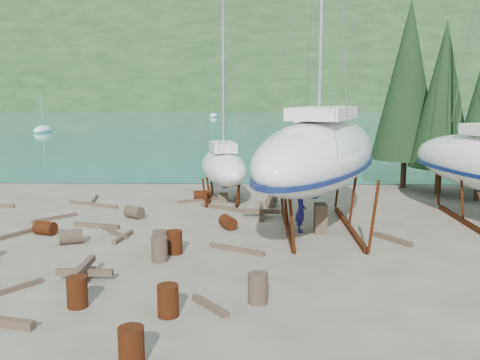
{
  "coord_description": "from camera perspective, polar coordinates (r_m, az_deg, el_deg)",
  "views": [
    {
      "loc": [
        1.5,
        -19.48,
        5.95
      ],
      "look_at": [
        0.97,
        3.0,
        2.25
      ],
      "focal_mm": 40.0,
      "sensor_mm": 36.0,
      "label": 1
    }
  ],
  "objects": [
    {
      "name": "ground",
      "position": [
        20.42,
        -2.94,
        -7.61
      ],
      "size": [
        600.0,
        600.0,
        0.0
      ],
      "primitive_type": "plane",
      "color": "#5D5649",
      "rests_on": "ground"
    },
    {
      "name": "bay_water",
      "position": [
        334.53,
        1.12,
        8.31
      ],
      "size": [
        700.0,
        700.0,
        0.0
      ],
      "primitive_type": "plane",
      "color": "teal",
      "rests_on": "ground"
    },
    {
      "name": "far_hill",
      "position": [
        339.53,
        1.13,
        8.32
      ],
      "size": [
        800.0,
        360.0,
        110.0
      ],
      "primitive_type": "ellipsoid",
      "color": "black",
      "rests_on": "ground"
    },
    {
      "name": "far_house_left",
      "position": [
        218.34,
        -15.15,
        8.22
      ],
      "size": [
        6.6,
        5.6,
        5.6
      ],
      "color": "beige",
      "rests_on": "ground"
    },
    {
      "name": "far_house_center",
      "position": [
        210.6,
        -4.54,
        8.48
      ],
      "size": [
        6.6,
        5.6,
        5.6
      ],
      "color": "beige",
      "rests_on": "ground"
    },
    {
      "name": "far_house_right",
      "position": [
        211.43,
        9.21,
        8.39
      ],
      "size": [
        6.6,
        5.6,
        5.6
      ],
      "color": "beige",
      "rests_on": "ground"
    },
    {
      "name": "cypress_near_right",
      "position": [
        33.34,
        20.87,
        8.46
      ],
      "size": [
        3.6,
        3.6,
        10.0
      ],
      "color": "black",
      "rests_on": "ground"
    },
    {
      "name": "cypress_back_left",
      "position": [
        34.8,
        17.48,
        10.08
      ],
      "size": [
        4.14,
        4.14,
        11.5
      ],
      "color": "black",
      "rests_on": "ground"
    },
    {
      "name": "moored_boat_left",
      "position": [
        85.67,
        -20.29,
        5.03
      ],
      "size": [
        2.0,
        5.0,
        6.05
      ],
      "color": "white",
      "rests_on": "ground"
    },
    {
      "name": "moored_boat_mid",
      "position": [
        99.99,
        6.28,
        6.09
      ],
      "size": [
        2.0,
        5.0,
        6.05
      ],
      "color": "white",
      "rests_on": "ground"
    },
    {
      "name": "moored_boat_far",
      "position": [
        129.94,
        -2.85,
        6.87
      ],
      "size": [
        2.0,
        5.0,
        6.05
      ],
      "color": "white",
      "rests_on": "ground"
    },
    {
      "name": "large_sailboat_near",
      "position": [
        23.24,
        8.54,
        2.81
      ],
      "size": [
        8.43,
        13.73,
        20.84
      ],
      "rotation": [
        0.0,
        0.0,
        -0.37
      ],
      "color": "white",
      "rests_on": "ground"
    },
    {
      "name": "small_sailboat_shore",
      "position": [
        29.53,
        -1.79,
        1.45
      ],
      "size": [
        3.76,
        7.52,
        11.52
      ],
      "rotation": [
        0.0,
        0.0,
        0.22
      ],
      "color": "white",
      "rests_on": "ground"
    },
    {
      "name": "worker",
      "position": [
        23.08,
        6.48,
        -3.29
      ],
      "size": [
        0.45,
        0.68,
        1.85
      ],
      "primitive_type": "imported",
      "rotation": [
        0.0,
        0.0,
        1.58
      ],
      "color": "#181252",
      "rests_on": "ground"
    },
    {
      "name": "drum_2",
      "position": [
        24.08,
        -20.07,
        -4.84
      ],
      "size": [
        1.02,
        0.83,
        0.58
      ],
      "primitive_type": "cylinder",
      "rotation": [
        1.57,
        0.0,
        1.24
      ],
      "color": "#4E1F0D",
      "rests_on": "ground"
    },
    {
      "name": "drum_3",
      "position": [
        12.51,
        -11.52,
        -16.98
      ],
      "size": [
        0.58,
        0.58,
        0.88
      ],
      "primitive_type": "cylinder",
      "color": "#4E1F0D",
      "rests_on": "ground"
    },
    {
      "name": "drum_4",
      "position": [
        29.73,
        -4.13,
        -1.66
      ],
      "size": [
        0.94,
        0.68,
        0.58
      ],
      "primitive_type": "cylinder",
      "rotation": [
        1.57,
        0.0,
        1.69
      ],
      "color": "#4E1F0D",
      "rests_on": "ground"
    },
    {
      "name": "drum_5",
      "position": [
        20.19,
        -8.48,
        -6.6
      ],
      "size": [
        0.58,
        0.58,
        0.88
      ],
      "primitive_type": "cylinder",
      "color": "#2D2823",
      "rests_on": "ground"
    },
    {
      "name": "drum_6",
      "position": [
        23.61,
        -1.3,
        -4.53
      ],
      "size": [
        0.88,
        1.04,
        0.58
      ],
      "primitive_type": "cylinder",
      "rotation": [
        1.57,
        0.0,
        0.41
      ],
      "color": "#4E1F0D",
      "rests_on": "ground"
    },
    {
      "name": "drum_7",
      "position": [
        14.78,
        -7.69,
        -12.63
      ],
      "size": [
        0.58,
        0.58,
        0.88
      ],
      "primitive_type": "cylinder",
      "color": "#4E1F0D",
      "rests_on": "ground"
    },
    {
      "name": "drum_9",
      "position": [
        26.05,
        -11.21,
        -3.39
      ],
      "size": [
        1.05,
        0.96,
        0.58
      ],
      "primitive_type": "cylinder",
      "rotation": [
        1.57,
        0.0,
        1.01
      ],
      "color": "#2D2823",
      "rests_on": "ground"
    },
    {
      "name": "drum_10",
      "position": [
        15.9,
        -16.98,
        -11.36
      ],
      "size": [
        0.58,
        0.58,
        0.88
      ],
      "primitive_type": "cylinder",
      "color": "#4E1F0D",
      "rests_on": "ground"
    },
    {
      "name": "drum_11",
      "position": [
        28.25,
        3.38,
        -2.23
      ],
      "size": [
        0.75,
        0.98,
        0.58
      ],
      "primitive_type": "cylinder",
      "rotation": [
        1.57,
        0.0,
        2.94
      ],
      "color": "#2D2823",
      "rests_on": "ground"
    },
    {
      "name": "drum_14",
      "position": [
        20.15,
        -6.98,
        -6.6
      ],
      "size": [
        0.58,
        0.58,
        0.88
      ],
      "primitive_type": "cylinder",
      "color": "#4E1F0D",
      "rests_on": "ground"
    },
    {
      "name": "drum_15",
      "position": [
        22.33,
        -17.59,
        -5.79
      ],
      "size": [
        1.03,
        0.86,
        0.58
      ],
      "primitive_type": "cylinder",
      "rotation": [
        1.57,
        0.0,
        1.95
      ],
      "color": "#2D2823",
      "rests_on": "ground"
    },
    {
      "name": "drum_16",
      "position": [
        19.35,
        -8.58,
        -7.31
      ],
      "size": [
        0.58,
        0.58,
        0.88
      ],
      "primitive_type": "cylinder",
      "color": "#2D2823",
      "rests_on": "ground"
    },
    {
      "name": "drum_17",
      "position": [
        15.54,
        1.92,
        -11.43
      ],
      "size": [
        0.58,
        0.58,
        0.88
      ],
      "primitive_type": "cylinder",
      "color": "#2D2823",
      "rests_on": "ground"
    },
    {
      "name": "timber_0",
      "position": [
        30.68,
        -15.33,
        -2.05
      ],
      "size": [
        0.51,
        2.46,
        0.14
      ],
      "primitive_type": "cube",
      "rotation": [
        0.0,
        0.0,
        0.15
      ],
      "color": "brown",
      "rests_on": "ground"
    },
    {
      "name": "timber_1",
      "position": [
        22.54,
        15.98,
        -6.08
      ],
      "size": [
        1.25,
        1.76,
        0.19
      ],
      "primitive_type": "cube",
      "rotation": [
        0.0,
        0.0,
        0.58
      ],
      "color": "brown",
      "rests_on": "ground"
    },
    {
      "name": "timber_4",
      "position": [
        22.52,
        -12.38,
        -5.98
      ],
      "size": [
        0.48,
        1.76,
        0.17
      ],
      "primitive_type": "cube",
      "rotation": [
        0.0,
        0.0,
        2.96
      ],
      "color": "brown",
      "rests_on": "ground"
    },
    {
      "name": "timber_5",
      "position": [
        20.38,
        -0.4,
        -7.39
      ],
      "size": [
        2.16,
        1.39,
        0.16
      ],
      "primitive_type": "cube",
      "rotation": [
        0.0,
        0.0,
        1.03
      ],
      "color": "brown",
      "rests_on": "ground"
    },
    {
      "name": "timber_7",
      "position": [
        15.29,
        -3.25,
        -13.22
      ],
      "size": [
        1.14,
        1.37,
        0.17
      ],
      "primitive_type": "cube",
      "rotation": [
        0.0,
        0.0,
        0.67
      ],
      "color": "brown",
      "rests_on": "ground"
    },
    {
      "name": "timber_8",
      "position": [
        24.65,
        -15.05,
        -4.73
      ],
      "size": [
        2.17,
        0.73,
        0.19
      ],
      "primitive_type": "cube",
      "rotation": [
        0.0,
        0.0,
        1.32
      ],
      "color": "brown",
      "rests_on": "ground"
    },
    {
      "name": "timber_9",
      "position": [
        29.59,
        -4.15,
        -2.14
      ],
      "size": [
        2.54,
        1.34,
        0.15
      ],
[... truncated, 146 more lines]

